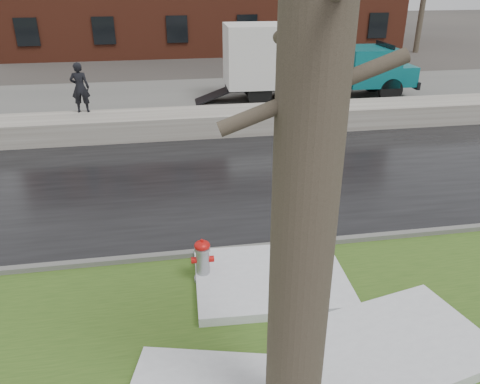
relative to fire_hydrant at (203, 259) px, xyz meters
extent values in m
plane|color=#47423D|center=(0.95, -0.19, -0.48)|extent=(120.00, 120.00, 0.00)
cube|color=#314F1A|center=(0.95, -1.44, -0.46)|extent=(60.00, 4.50, 0.04)
cube|color=black|center=(0.95, 4.31, -0.47)|extent=(60.00, 7.00, 0.03)
cube|color=slate|center=(0.95, 12.81, -0.47)|extent=(60.00, 9.00, 0.03)
cube|color=slate|center=(0.95, 0.81, -0.41)|extent=(60.00, 0.15, 0.14)
cube|color=#B4B0A4|center=(0.95, 8.51, -0.11)|extent=(60.00, 1.60, 0.75)
cylinder|color=brown|center=(-5.05, 25.81, 2.77)|extent=(0.36, 0.36, 6.50)
cylinder|color=brown|center=(16.95, 23.81, 2.77)|extent=(0.36, 0.36, 6.50)
cylinder|color=#95989C|center=(0.00, -0.01, -0.09)|extent=(0.24, 0.24, 0.71)
ellipsoid|color=red|center=(0.00, -0.01, 0.27)|extent=(0.28, 0.28, 0.17)
cylinder|color=red|center=(0.00, -0.01, 0.36)|extent=(0.05, 0.05, 0.05)
cylinder|color=red|center=(-0.15, 0.00, -0.01)|extent=(0.10, 0.11, 0.11)
cylinder|color=red|center=(0.15, -0.01, -0.01)|extent=(0.10, 0.11, 0.11)
cylinder|color=#95989C|center=(0.00, 0.14, -0.01)|extent=(0.15, 0.11, 0.14)
cylinder|color=brown|center=(0.74, -3.12, 3.48)|extent=(0.81, 0.81, 7.85)
cylinder|color=brown|center=(0.74, -3.12, 4.26)|extent=(0.26, 1.95, 0.82)
cylinder|color=brown|center=(0.74, -3.12, 3.59)|extent=(1.63, 0.17, 0.70)
cube|color=black|center=(5.80, 12.45, 0.10)|extent=(7.23, 1.12, 0.20)
cube|color=silver|center=(4.63, 12.48, 1.41)|extent=(4.93, 2.40, 2.43)
cube|color=#0C676F|center=(8.37, 12.37, 0.87)|extent=(2.14, 2.22, 1.53)
cube|color=#0C676F|center=(9.68, 12.33, 0.51)|extent=(1.14, 2.01, 0.81)
cube|color=black|center=(9.00, 12.35, 1.41)|extent=(0.13, 1.80, 0.81)
cube|color=black|center=(1.66, 12.57, -0.19)|extent=(1.57, 1.13, 0.61)
cylinder|color=black|center=(9.02, 11.41, 0.01)|extent=(1.00, 0.30, 0.99)
cylinder|color=black|center=(9.08, 13.30, 0.01)|extent=(1.00, 0.30, 0.99)
cylinder|color=black|center=(4.88, 11.53, 0.01)|extent=(1.00, 0.30, 0.99)
cylinder|color=black|center=(4.93, 13.42, 0.01)|extent=(1.00, 0.30, 0.99)
cylinder|color=black|center=(3.43, 11.57, 0.01)|extent=(1.00, 0.30, 0.99)
cylinder|color=black|center=(3.49, 13.47, 0.01)|extent=(1.00, 0.30, 0.99)
imported|color=black|center=(-3.11, 9.11, 1.08)|extent=(0.60, 0.40, 1.63)
cube|color=silver|center=(1.16, -0.29, -0.36)|extent=(2.69, 2.12, 0.16)
cube|color=silver|center=(2.46, -2.19, -0.35)|extent=(3.12, 2.37, 0.18)
camera|label=1|loc=(-0.51, -6.86, 4.50)|focal=35.00mm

